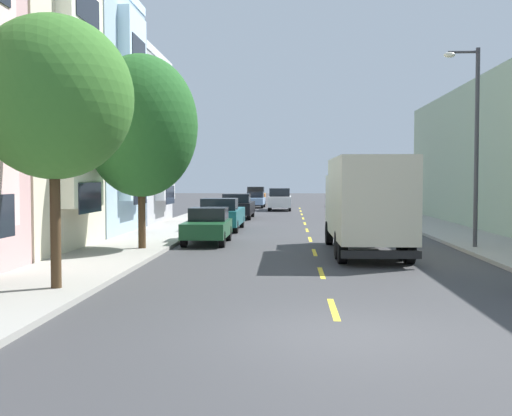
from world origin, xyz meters
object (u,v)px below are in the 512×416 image
(parked_pickup_black, at_px, (238,207))
(parked_hatchback_forest, at_px, (208,226))
(parked_wagon_silver, at_px, (358,204))
(parked_wagon_red, at_px, (343,198))
(street_tree_nearest, at_px, (54,98))
(street_tree_second, at_px, (141,126))
(parked_pickup_teal, at_px, (222,215))
(parked_hatchback_sky, at_px, (255,200))
(parked_suv_orange, at_px, (256,196))
(moving_white_sedan, at_px, (280,199))
(street_lamp, at_px, (473,133))
(delivery_box_truck, at_px, (366,200))

(parked_pickup_black, bearing_deg, parked_hatchback_forest, -89.56)
(parked_wagon_silver, height_order, parked_pickup_black, parked_pickup_black)
(parked_wagon_red, bearing_deg, parked_pickup_black, -113.64)
(street_tree_nearest, height_order, parked_hatchback_forest, street_tree_nearest)
(street_tree_second, relative_size, parked_pickup_teal, 1.35)
(parked_hatchback_sky, bearing_deg, street_tree_nearest, -92.78)
(parked_pickup_black, bearing_deg, parked_suv_orange, 90.03)
(moving_white_sedan, bearing_deg, parked_wagon_red, 54.60)
(parked_pickup_black, xyz_separation_m, moving_white_sedan, (2.68, 11.56, 0.16))
(street_tree_nearest, distance_m, parked_pickup_black, 28.42)
(street_lamp, height_order, parked_hatchback_forest, street_lamp)
(street_tree_nearest, distance_m, parked_wagon_silver, 36.08)
(street_tree_second, height_order, parked_hatchback_sky, street_tree_second)
(street_tree_nearest, distance_m, delivery_box_truck, 11.86)
(street_tree_nearest, height_order, moving_white_sedan, street_tree_nearest)
(street_tree_second, distance_m, parked_hatchback_sky, 36.55)
(street_tree_second, bearing_deg, street_tree_nearest, -90.00)
(delivery_box_truck, xyz_separation_m, parked_pickup_teal, (-6.30, 10.03, -1.12))
(street_tree_second, distance_m, parked_wagon_red, 41.51)
(parked_suv_orange, xyz_separation_m, parked_pickup_black, (0.01, -22.81, -0.16))
(street_lamp, xyz_separation_m, delivery_box_truck, (-4.16, -1.42, -2.48))
(parked_hatchback_forest, bearing_deg, street_tree_second, -123.40)
(parked_pickup_teal, bearing_deg, street_lamp, -39.47)
(street_tree_nearest, relative_size, moving_white_sedan, 1.32)
(parked_wagon_red, distance_m, moving_white_sedan, 10.67)
(street_tree_nearest, distance_m, parked_hatchback_sky, 44.96)
(parked_pickup_teal, xyz_separation_m, parked_wagon_silver, (8.85, 16.05, -0.02))
(parked_pickup_teal, bearing_deg, street_tree_second, -101.09)
(parked_wagon_silver, bearing_deg, parked_pickup_teal, -118.87)
(street_tree_nearest, xyz_separation_m, street_lamp, (12.36, 9.57, -0.16))
(street_lamp, relative_size, moving_white_sedan, 1.56)
(parked_wagon_silver, relative_size, moving_white_sedan, 0.99)
(delivery_box_truck, xyz_separation_m, moving_white_sedan, (-3.60, 31.51, -0.96))
(parked_hatchback_forest, distance_m, moving_white_sedan, 28.22)
(parked_suv_orange, bearing_deg, street_tree_second, -92.57)
(parked_hatchback_sky, distance_m, moving_white_sedan, 5.63)
(parked_hatchback_forest, height_order, parked_suv_orange, parked_suv_orange)
(parked_pickup_teal, distance_m, parked_suv_orange, 32.73)
(street_lamp, xyz_separation_m, parked_wagon_silver, (-1.61, 24.65, -3.62))
(parked_wagon_red, height_order, parked_suv_orange, parked_suv_orange)
(parked_hatchback_forest, bearing_deg, parked_wagon_red, 76.64)
(delivery_box_truck, distance_m, parked_hatchback_sky, 37.10)
(street_tree_nearest, relative_size, street_tree_second, 0.89)
(street_tree_nearest, xyz_separation_m, parked_pickup_black, (1.92, 28.11, -3.76))
(parked_hatchback_forest, relative_size, moving_white_sedan, 0.84)
(delivery_box_truck, height_order, parked_pickup_black, delivery_box_truck)
(parked_suv_orange, height_order, parked_pickup_black, parked_suv_orange)
(parked_suv_orange, bearing_deg, street_lamp, -75.81)
(delivery_box_truck, xyz_separation_m, parked_wagon_red, (2.58, 40.21, -1.14))
(street_tree_second, distance_m, street_lamp, 12.41)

